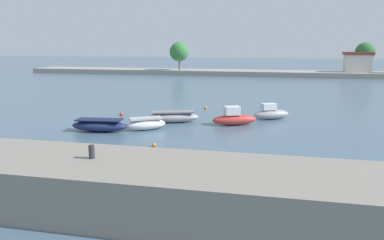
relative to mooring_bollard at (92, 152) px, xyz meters
name	(u,v)px	position (x,y,z in m)	size (l,w,h in m)	color
ground_plane	(165,170)	(1.94, 6.14, -2.87)	(400.00, 400.00, 0.00)	#476075
seawall_embankment	(128,187)	(1.94, -0.17, -1.61)	(65.22, 5.57, 2.53)	gray
mooring_bollard	(92,152)	(0.00, 0.00, 0.00)	(0.30, 0.30, 0.68)	#2D2D33
moored_boat_0	(100,125)	(-7.24, 15.42, -2.31)	(5.51, 2.36, 1.16)	navy
moored_boat_1	(146,124)	(-3.19, 16.94, -2.29)	(4.00, 3.24, 1.21)	white
moored_boat_2	(173,117)	(-1.60, 20.87, -2.30)	(5.74, 3.26, 1.19)	#9E9EA3
moored_boat_3	(234,118)	(4.85, 20.95, -2.16)	(4.78, 3.12, 1.92)	#C63833
moored_boat_4	(271,113)	(8.45, 24.80, -2.22)	(4.29, 3.11, 1.75)	#9E9EA3
mooring_buoy_0	(206,108)	(0.30, 29.64, -2.68)	(0.38, 0.38, 0.38)	orange
mooring_buoy_1	(154,145)	(-0.53, 11.33, -2.71)	(0.32, 0.32, 0.32)	orange
mooring_buoy_2	(121,114)	(-8.37, 23.17, -2.68)	(0.38, 0.38, 0.38)	red
distant_shoreline	(276,68)	(8.82, 82.62, -0.98)	(120.45, 9.29, 8.56)	gray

